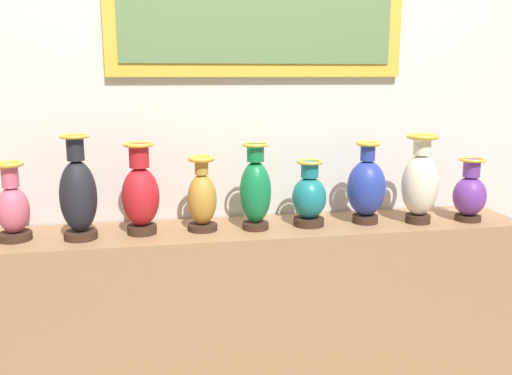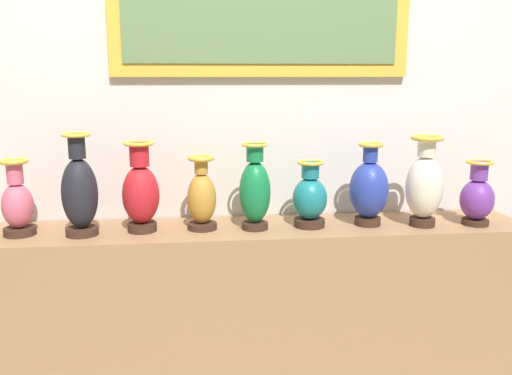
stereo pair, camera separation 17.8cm
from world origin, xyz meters
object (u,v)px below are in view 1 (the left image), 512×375
Objects in this scene: vase_rose at (13,208)px; vase_violet at (470,194)px; vase_ivory at (420,182)px; vase_cobalt at (366,187)px; vase_crimson at (141,194)px; vase_teal at (309,197)px; vase_emerald at (255,190)px; vase_ochre at (202,198)px; vase_onyx at (78,195)px.

vase_rose is 1.11× the size of vase_violet.
vase_cobalt is at bearing 170.10° from vase_ivory.
vase_teal is (0.74, -0.00, -0.04)m from vase_crimson.
vase_crimson is 1.51m from vase_violet.
vase_emerald reaches higher than vase_rose.
vase_emerald reaches higher than vase_ochre.
vase_crimson is at bearing 177.83° from vase_violet.
vase_onyx reaches higher than vase_teal.
vase_rose is 2.02m from vase_violet.
vase_cobalt reaches higher than vase_teal.
vase_violet is at bearing -5.92° from vase_cobalt.
vase_teal is at bearing 176.05° from vase_violet.
vase_onyx is 1.27m from vase_cobalt.
vase_cobalt is (1.01, -0.01, -0.01)m from vase_crimson.
vase_ivory reaches higher than vase_teal.
vase_teal is at bearing -0.10° from vase_rose.
vase_teal is at bearing 179.65° from vase_cobalt.
vase_rose is 1.53m from vase_cobalt.
vase_teal is 1.01× the size of vase_violet.
vase_cobalt reaches higher than vase_ochre.
vase_rose is 1.10× the size of vase_teal.
vase_onyx is at bearing 179.16° from vase_violet.
vase_rose is at bearing 179.90° from vase_teal.
vase_crimson reaches higher than vase_emerald.
vase_cobalt is (1.53, -0.00, 0.03)m from vase_rose.
vase_ivory is (0.99, -0.05, 0.04)m from vase_ochre.
vase_teal is 0.52m from vase_ivory.
vase_onyx is at bearing -175.84° from vase_ochre.
vase_ivory is (1.51, -0.02, 0.00)m from vase_onyx.
vase_crimson is 1.03× the size of vase_emerald.
vase_emerald reaches higher than vase_teal.
vase_crimson is 1.05× the size of vase_cobalt.
vase_ivory reaches higher than vase_violet.
vase_onyx reaches higher than vase_ivory.
vase_emerald reaches higher than vase_cobalt.
vase_violet is (0.49, -0.05, -0.04)m from vase_cobalt.
vase_ivory is at bearing -2.20° from vase_crimson.
vase_emerald is 1.02× the size of vase_cobalt.
vase_rose is at bearing -179.74° from vase_crimson.
vase_rose is 1.00× the size of vase_ochre.
vase_cobalt is at bearing -0.92° from vase_ochre.
vase_violet is at bearing -0.84° from vase_onyx.
vase_crimson is 0.96× the size of vase_ivory.
vase_rose is 0.83× the size of vase_crimson.
vase_ochre is 0.75m from vase_cobalt.
vase_crimson reaches higher than vase_ochre.
vase_emerald is (1.01, -0.02, 0.04)m from vase_rose.
vase_teal is at bearing -0.35° from vase_crimson.
vase_ivory is (0.76, -0.03, 0.02)m from vase_emerald.
vase_ochre is at bearing 0.61° from vase_rose.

